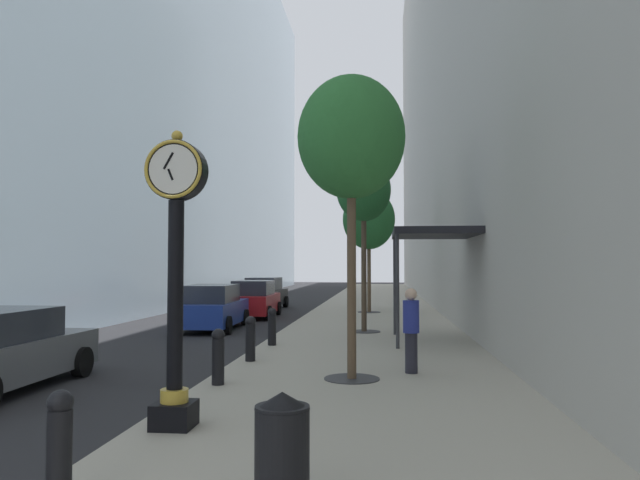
% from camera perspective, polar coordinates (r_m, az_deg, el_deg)
% --- Properties ---
extents(ground_plane, '(110.00, 110.00, 0.00)m').
position_cam_1_polar(ground_plane, '(29.24, -0.89, -7.14)').
color(ground_plane, '#262628').
rests_on(ground_plane, ground).
extents(sidewalk_right, '(6.22, 80.00, 0.14)m').
position_cam_1_polar(sidewalk_right, '(32.03, 5.32, -6.60)').
color(sidewalk_right, '#ADA593').
rests_on(sidewalk_right, ground).
extents(building_block_left, '(9.00, 80.00, 31.04)m').
position_cam_1_polar(building_block_left, '(37.72, -19.18, 18.05)').
color(building_block_left, '#93A8B7').
rests_on(building_block_left, ground).
extents(building_block_right, '(9.00, 80.00, 32.40)m').
position_cam_1_polar(building_block_right, '(35.55, 18.42, 20.53)').
color(building_block_right, '#B7B2A8').
rests_on(building_block_right, ground).
extents(street_clock, '(0.84, 0.55, 4.15)m').
position_cam_1_polar(street_clock, '(8.49, -13.78, -2.22)').
color(street_clock, black).
rests_on(street_clock, sidewalk_right).
extents(bollard_nearest, '(0.25, 0.25, 1.05)m').
position_cam_1_polar(bollard_nearest, '(6.46, -23.85, -17.45)').
color(bollard_nearest, black).
rests_on(bollard_nearest, sidewalk_right).
extents(bollard_third, '(0.25, 0.25, 1.05)m').
position_cam_1_polar(bollard_third, '(11.49, -9.81, -10.91)').
color(bollard_third, black).
rests_on(bollard_third, sidewalk_right).
extents(bollard_fourth, '(0.25, 0.25, 1.05)m').
position_cam_1_polar(bollard_fourth, '(14.14, -6.73, -9.33)').
color(bollard_fourth, black).
rests_on(bollard_fourth, sidewalk_right).
extents(bollard_fifth, '(0.25, 0.25, 1.05)m').
position_cam_1_polar(bollard_fifth, '(16.82, -4.65, -8.24)').
color(bollard_fifth, black).
rests_on(bollard_fifth, sidewalk_right).
extents(street_tree_near, '(2.16, 2.16, 6.06)m').
position_cam_1_polar(street_tree_near, '(12.03, 3.04, 9.70)').
color(street_tree_near, '#333335').
rests_on(street_tree_near, sidewalk_right).
extents(street_tree_mid_near, '(1.86, 1.86, 5.89)m').
position_cam_1_polar(street_tree_mid_near, '(20.27, 4.24, 4.65)').
color(street_tree_mid_near, '#333335').
rests_on(street_tree_mid_near, sidewalk_right).
extents(street_tree_mid_far, '(2.52, 2.52, 5.91)m').
position_cam_1_polar(street_tree_mid_far, '(28.56, 4.74, 1.96)').
color(street_tree_mid_far, '#333335').
rests_on(street_tree_mid_far, sidewalk_right).
extents(trash_bin, '(0.53, 0.53, 1.05)m').
position_cam_1_polar(trash_bin, '(5.89, -3.68, -19.29)').
color(trash_bin, black).
rests_on(trash_bin, sidewalk_right).
extents(pedestrian_walking, '(0.47, 0.47, 1.77)m').
position_cam_1_polar(pedestrian_walking, '(12.62, 8.79, -8.36)').
color(pedestrian_walking, '#23232D').
rests_on(pedestrian_walking, sidewalk_right).
extents(storefront_awning, '(2.40, 3.60, 3.30)m').
position_cam_1_polar(storefront_awning, '(17.86, 10.79, 0.46)').
color(storefront_awning, black).
rests_on(storefront_awning, sidewalk_right).
extents(car_blue_near, '(2.21, 4.69, 1.67)m').
position_cam_1_polar(car_blue_near, '(22.45, -10.37, -6.45)').
color(car_blue_near, navy).
rests_on(car_blue_near, ground).
extents(car_red_mid, '(2.10, 4.28, 1.70)m').
position_cam_1_polar(car_red_mid, '(27.30, -6.38, -5.74)').
color(car_red_mid, '#AD191E').
rests_on(car_red_mid, ground).
extents(car_black_trailing, '(2.12, 4.09, 1.72)m').
position_cam_1_polar(car_black_trailing, '(32.50, -5.37, -5.20)').
color(car_black_trailing, black).
rests_on(car_black_trailing, ground).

